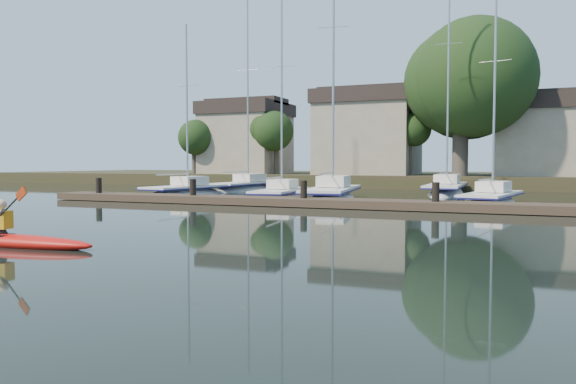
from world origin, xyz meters
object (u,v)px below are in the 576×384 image
at_px(sailboat_1, 281,202).
at_px(sailboat_6, 446,197).
at_px(sailboat_2, 332,203).
at_px(sailboat_3, 491,208).
at_px(kayak, 7,238).
at_px(dock, 367,204).
at_px(sailboat_0, 186,199).
at_px(sailboat_5, 246,193).

relative_size(sailboat_1, sailboat_6, 0.76).
bearing_deg(sailboat_2, sailboat_3, -11.29).
relative_size(kayak, sailboat_2, 0.31).
distance_m(dock, sailboat_1, 7.33).
bearing_deg(sailboat_6, sailboat_0, -151.37).
relative_size(sailboat_5, sailboat_6, 0.90).
bearing_deg(sailboat_1, dock, -42.72).
distance_m(kayak, sailboat_3, 21.59).
distance_m(dock, sailboat_5, 17.22).
height_order(kayak, sailboat_2, sailboat_2).
xyz_separation_m(sailboat_1, sailboat_3, (11.02, 0.30, -0.01)).
bearing_deg(sailboat_6, sailboat_5, -176.33).
height_order(sailboat_0, sailboat_5, sailboat_5).
xyz_separation_m(kayak, sailboat_5, (-6.87, 26.67, -0.38)).
height_order(sailboat_2, sailboat_6, sailboat_6).
bearing_deg(sailboat_2, sailboat_0, 170.94).
height_order(sailboat_0, sailboat_6, sailboat_6).
relative_size(kayak, sailboat_0, 0.42).
bearing_deg(sailboat_3, sailboat_0, -171.86).
bearing_deg(sailboat_0, dock, -14.37).
height_order(dock, sailboat_2, sailboat_2).
bearing_deg(dock, sailboat_5, 134.74).
xyz_separation_m(sailboat_0, sailboat_2, (9.48, -0.11, -0.01)).
relative_size(sailboat_0, sailboat_3, 0.98).
bearing_deg(sailboat_6, sailboat_2, -122.20).
bearing_deg(sailboat_5, sailboat_6, 8.91).
bearing_deg(dock, kayak, -110.00).
bearing_deg(sailboat_1, sailboat_2, 7.24).
relative_size(sailboat_2, sailboat_6, 0.97).
bearing_deg(sailboat_6, sailboat_1, -131.69).
relative_size(dock, sailboat_2, 2.10).
relative_size(kayak, sailboat_6, 0.30).
relative_size(kayak, sailboat_3, 0.41).
bearing_deg(sailboat_5, sailboat_3, -20.16).
distance_m(kayak, sailboat_1, 18.68).
height_order(sailboat_0, sailboat_3, sailboat_3).
xyz_separation_m(kayak, sailboat_6, (7.12, 27.87, -0.39)).
distance_m(sailboat_2, sailboat_3, 8.28).
height_order(kayak, sailboat_6, sailboat_6).
height_order(sailboat_3, sailboat_6, sailboat_6).
relative_size(kayak, sailboat_5, 0.33).
distance_m(kayak, dock, 15.36).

